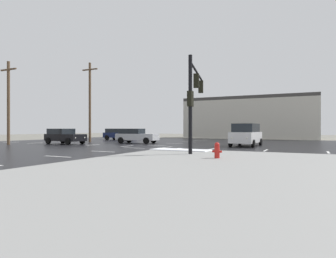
{
  "coord_description": "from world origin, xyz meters",
  "views": [
    {
      "loc": [
        12.85,
        -22.05,
        1.62
      ],
      "look_at": [
        -1.52,
        7.43,
        1.56
      ],
      "focal_mm": 31.02,
      "sensor_mm": 36.0,
      "label": 1
    }
  ],
  "objects_px": {
    "suv_white": "(246,134)",
    "sedan_silver": "(136,135)",
    "traffic_signal_mast": "(194,91)",
    "utility_pole_far": "(90,101)",
    "utility_pole_mid": "(8,101)",
    "fire_hydrant": "(217,150)",
    "sedan_black": "(64,136)",
    "sedan_navy": "(119,134)"
  },
  "relations": [
    {
      "from": "suv_white",
      "to": "sedan_silver",
      "type": "height_order",
      "value": "suv_white"
    },
    {
      "from": "traffic_signal_mast",
      "to": "utility_pole_far",
      "type": "relative_size",
      "value": 0.69
    },
    {
      "from": "utility_pole_mid",
      "to": "utility_pole_far",
      "type": "relative_size",
      "value": 0.88
    },
    {
      "from": "fire_hydrant",
      "to": "utility_pole_mid",
      "type": "xyz_separation_m",
      "value": [
        -22.43,
        4.67,
        3.78
      ]
    },
    {
      "from": "traffic_signal_mast",
      "to": "sedan_black",
      "type": "distance_m",
      "value": 17.03
    },
    {
      "from": "fire_hydrant",
      "to": "suv_white",
      "type": "bearing_deg",
      "value": 94.55
    },
    {
      "from": "traffic_signal_mast",
      "to": "utility_pole_far",
      "type": "bearing_deg",
      "value": 47.45
    },
    {
      "from": "utility_pole_far",
      "to": "utility_pole_mid",
      "type": "bearing_deg",
      "value": -112.43
    },
    {
      "from": "suv_white",
      "to": "sedan_navy",
      "type": "bearing_deg",
      "value": -107.61
    },
    {
      "from": "sedan_navy",
      "to": "fire_hydrant",
      "type": "bearing_deg",
      "value": -45.1
    },
    {
      "from": "utility_pole_far",
      "to": "sedan_black",
      "type": "bearing_deg",
      "value": -82.97
    },
    {
      "from": "sedan_navy",
      "to": "traffic_signal_mast",
      "type": "bearing_deg",
      "value": -43.35
    },
    {
      "from": "sedan_navy",
      "to": "utility_pole_far",
      "type": "relative_size",
      "value": 0.49
    },
    {
      "from": "fire_hydrant",
      "to": "sedan_silver",
      "type": "bearing_deg",
      "value": 135.08
    },
    {
      "from": "suv_white",
      "to": "utility_pole_mid",
      "type": "height_order",
      "value": "utility_pole_mid"
    },
    {
      "from": "fire_hydrant",
      "to": "suv_white",
      "type": "xyz_separation_m",
      "value": [
        -1.0,
        12.6,
        0.55
      ]
    },
    {
      "from": "fire_hydrant",
      "to": "sedan_navy",
      "type": "distance_m",
      "value": 27.65
    },
    {
      "from": "traffic_signal_mast",
      "to": "utility_pole_mid",
      "type": "relative_size",
      "value": 0.79
    },
    {
      "from": "sedan_black",
      "to": "suv_white",
      "type": "height_order",
      "value": "suv_white"
    },
    {
      "from": "sedan_silver",
      "to": "utility_pole_far",
      "type": "xyz_separation_m",
      "value": [
        -6.24,
        -0.21,
        4.05
      ]
    },
    {
      "from": "suv_white",
      "to": "utility_pole_far",
      "type": "relative_size",
      "value": 0.52
    },
    {
      "from": "sedan_silver",
      "to": "traffic_signal_mast",
      "type": "bearing_deg",
      "value": -46.28
    },
    {
      "from": "sedan_navy",
      "to": "sedan_silver",
      "type": "distance_m",
      "value": 9.43
    },
    {
      "from": "sedan_silver",
      "to": "utility_pole_far",
      "type": "relative_size",
      "value": 0.49
    },
    {
      "from": "utility_pole_mid",
      "to": "sedan_black",
      "type": "bearing_deg",
      "value": 41.62
    },
    {
      "from": "traffic_signal_mast",
      "to": "utility_pole_mid",
      "type": "distance_m",
      "value": 19.96
    },
    {
      "from": "sedan_navy",
      "to": "sedan_black",
      "type": "bearing_deg",
      "value": -84.67
    },
    {
      "from": "traffic_signal_mast",
      "to": "utility_pole_far",
      "type": "distance_m",
      "value": 19.02
    },
    {
      "from": "fire_hydrant",
      "to": "sedan_black",
      "type": "distance_m",
      "value": 20.27
    },
    {
      "from": "suv_white",
      "to": "sedan_silver",
      "type": "bearing_deg",
      "value": -89.21
    },
    {
      "from": "utility_pole_mid",
      "to": "sedan_navy",
      "type": "bearing_deg",
      "value": 79.72
    },
    {
      "from": "sedan_navy",
      "to": "suv_white",
      "type": "distance_m",
      "value": 19.94
    },
    {
      "from": "traffic_signal_mast",
      "to": "sedan_navy",
      "type": "relative_size",
      "value": 1.43
    },
    {
      "from": "sedan_navy",
      "to": "suv_white",
      "type": "bearing_deg",
      "value": -20.44
    },
    {
      "from": "fire_hydrant",
      "to": "utility_pole_mid",
      "type": "relative_size",
      "value": 0.1
    },
    {
      "from": "traffic_signal_mast",
      "to": "sedan_black",
      "type": "bearing_deg",
      "value": 60.27
    },
    {
      "from": "traffic_signal_mast",
      "to": "sedan_black",
      "type": "relative_size",
      "value": 1.39
    },
    {
      "from": "suv_white",
      "to": "utility_pole_far",
      "type": "height_order",
      "value": "utility_pole_far"
    },
    {
      "from": "sedan_navy",
      "to": "utility_pole_mid",
      "type": "xyz_separation_m",
      "value": [
        -2.65,
        -14.64,
        3.46
      ]
    },
    {
      "from": "traffic_signal_mast",
      "to": "sedan_silver",
      "type": "xyz_separation_m",
      "value": [
        -10.39,
        9.41,
        -3.2
      ]
    },
    {
      "from": "sedan_silver",
      "to": "sedan_black",
      "type": "bearing_deg",
      "value": -144.11
    },
    {
      "from": "sedan_silver",
      "to": "utility_pole_mid",
      "type": "distance_m",
      "value": 13.04
    }
  ]
}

